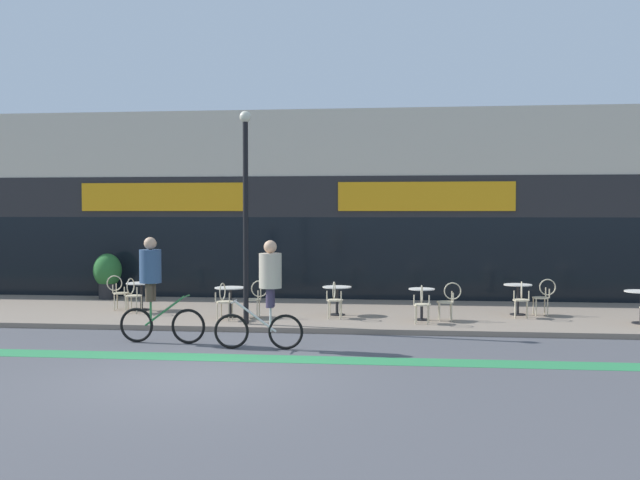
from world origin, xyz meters
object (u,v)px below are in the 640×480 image
bistro_table_4 (518,293)px  cafe_chair_2_near (335,297)px  bistro_table_0 (141,290)px  cafe_chair_0_near (132,293)px  cafe_chair_0_side (118,290)px  cyclist_1 (154,282)px  cafe_chair_4_near (521,297)px  cafe_chair_1_near (224,299)px  cafe_chair_1_side (256,296)px  cafe_chair_3_near (422,301)px  lamp_post (246,201)px  cyclist_0 (267,286)px  cafe_chair_4_side (544,294)px  bistro_table_3 (422,298)px  planter_pot (107,274)px  cafe_chair_3_side (448,299)px  bistro_table_2 (337,295)px

bistro_table_4 → cafe_chair_2_near: 4.61m
bistro_table_0 → cafe_chair_0_near: bearing=-90.7°
cafe_chair_0_near → cafe_chair_0_side: size_ratio=1.00×
cafe_chair_0_near → cyclist_1: 3.82m
bistro_table_0 → cafe_chair_0_side: bearing=-179.1°
cafe_chair_0_side → cafe_chair_4_near: bearing=-9.7°
cafe_chair_0_side → cafe_chair_2_near: bearing=-16.8°
cafe_chair_1_near → cafe_chair_1_side: bearing=-40.4°
cafe_chair_3_near → lamp_post: lamp_post is taller
bistro_table_0 → bistro_table_4: 9.60m
cafe_chair_1_side → cyclist_0: (0.93, -3.46, 0.60)m
cafe_chair_0_side → cafe_chair_4_side: bearing=-6.3°
bistro_table_3 → cafe_chair_4_side: (3.02, 1.17, -0.01)m
planter_pot → cyclist_0: bearing=-48.2°
cafe_chair_3_near → bistro_table_3: bearing=5.1°
bistro_table_3 → cafe_chair_1_near: cafe_chair_1_near is taller
bistro_table_4 → cafe_chair_3_side: cafe_chair_3_side is taller
cafe_chair_4_side → cafe_chair_0_side: bearing=-3.1°
bistro_table_4 → bistro_table_2: bearing=-173.1°
planter_pot → cafe_chair_0_side: bearing=-61.8°
cafe_chair_1_side → bistro_table_3: bearing=179.4°
cafe_chair_1_side → bistro_table_4: bearing=-170.2°
cafe_chair_3_side → lamp_post: (-4.62, -1.09, 2.30)m
cafe_chair_4_side → bistro_table_3: bearing=17.1°
cafe_chair_4_near → cafe_chair_3_side: bearing=113.8°
cafe_chair_4_side → cyclist_0: (-6.07, -4.64, 0.60)m
bistro_table_4 → cafe_chair_1_near: bearing=-165.6°
bistro_table_4 → cafe_chair_3_near: bearing=-143.2°
bistro_table_2 → cafe_chair_3_side: (2.69, -0.63, 0.01)m
cafe_chair_2_near → cafe_chair_4_side: (5.09, 1.17, 0.00)m
bistro_table_4 → cafe_chair_4_near: cafe_chair_4_near is taller
cafe_chair_0_near → cafe_chair_2_near: same height
bistro_table_4 → cyclist_0: 7.17m
cafe_chair_1_side → planter_pot: bearing=-33.5°
lamp_post → cyclist_0: lamp_post is taller
cafe_chair_2_near → lamp_post: lamp_post is taller
bistro_table_3 → bistro_table_2: bearing=163.1°
bistro_table_4 → cafe_chair_1_near: size_ratio=0.84×
bistro_table_2 → cafe_chair_1_side: bearing=-161.8°
planter_pot → cyclist_0: 9.04m
cafe_chair_0_side → cafe_chair_4_side: same height
cafe_chair_4_near → cyclist_1: cyclist_1 is taller
lamp_post → planter_pot: bearing=139.3°
cyclist_1 → cafe_chair_4_side: bearing=28.2°
cafe_chair_2_near → cafe_chair_3_near: bearing=-105.1°
cafe_chair_1_near → cyclist_1: 2.61m
cafe_chair_1_side → cyclist_1: size_ratio=0.42×
cafe_chair_0_side → bistro_table_3: bearing=-14.4°
bistro_table_0 → lamp_post: bearing=-32.6°
cafe_chair_3_near → cafe_chair_0_side: bearing=84.4°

